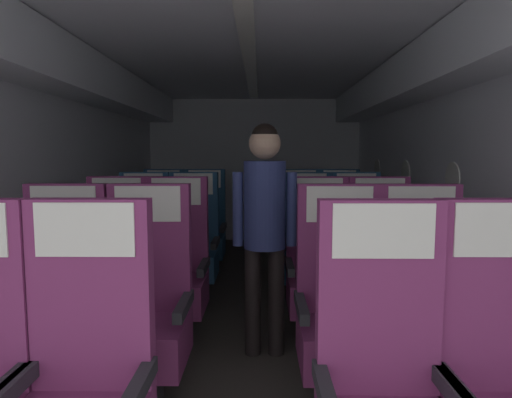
# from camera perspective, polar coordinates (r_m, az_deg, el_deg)

# --- Properties ---
(ground) EXTENTS (3.59, 7.26, 0.02)m
(ground) POSITION_cam_1_polar(r_m,az_deg,el_deg) (3.80, -1.00, -15.50)
(ground) COLOR #3D3833
(fuselage_shell) EXTENTS (3.47, 6.91, 2.30)m
(fuselage_shell) POSITION_cam_1_polar(r_m,az_deg,el_deg) (3.81, -0.92, 10.33)
(fuselage_shell) COLOR silver
(fuselage_shell) RESTS_ON ground
(seat_a_left_aisle) EXTENTS (0.49, 0.47, 1.20)m
(seat_a_left_aisle) POSITION_cam_1_polar(r_m,az_deg,el_deg) (1.83, -21.82, -22.82)
(seat_a_left_aisle) COLOR #38383D
(seat_a_left_aisle) RESTS_ON ground
(seat_a_right_aisle) EXTENTS (0.49, 0.47, 1.20)m
(seat_a_right_aisle) POSITION_cam_1_polar(r_m,az_deg,el_deg) (1.94, 30.11, -21.49)
(seat_a_right_aisle) COLOR #38383D
(seat_a_right_aisle) RESTS_ON ground
(seat_b_left_window) EXTENTS (0.49, 0.47, 1.20)m
(seat_b_left_window) POSITION_cam_1_polar(r_m,az_deg,el_deg) (2.72, -24.09, -13.27)
(seat_b_left_window) COLOR #38383D
(seat_b_left_window) RESTS_ON ground
(seat_b_left_aisle) EXTENTS (0.49, 0.47, 1.20)m
(seat_b_left_aisle) POSITION_cam_1_polar(r_m,az_deg,el_deg) (2.56, -14.12, -14.13)
(seat_b_left_aisle) COLOR #38383D
(seat_b_left_aisle) RESTS_ON ground
(seat_b_right_aisle) EXTENTS (0.49, 0.47, 1.20)m
(seat_b_right_aisle) POSITION_cam_1_polar(r_m,az_deg,el_deg) (2.63, 20.96, -13.81)
(seat_b_right_aisle) COLOR #38383D
(seat_b_right_aisle) RESTS_ON ground
(seat_b_right_window) EXTENTS (0.49, 0.47, 1.20)m
(seat_b_right_window) POSITION_cam_1_polar(r_m,az_deg,el_deg) (2.51, 10.96, -14.46)
(seat_b_right_window) COLOR #38383D
(seat_b_right_window) RESTS_ON ground
(seat_c_left_window) EXTENTS (0.49, 0.47, 1.20)m
(seat_c_left_window) POSITION_cam_1_polar(r_m,az_deg,el_deg) (3.47, -17.88, -8.93)
(seat_c_left_window) COLOR #38383D
(seat_c_left_window) RESTS_ON ground
(seat_c_left_aisle) EXTENTS (0.49, 0.47, 1.20)m
(seat_c_left_aisle) POSITION_cam_1_polar(r_m,az_deg,el_deg) (3.33, -10.48, -9.36)
(seat_c_left_aisle) COLOR #38383D
(seat_c_left_aisle) RESTS_ON ground
(seat_c_right_aisle) EXTENTS (0.49, 0.47, 1.20)m
(seat_c_right_aisle) POSITION_cam_1_polar(r_m,az_deg,el_deg) (3.40, 15.98, -9.18)
(seat_c_right_aisle) COLOR #38383D
(seat_c_right_aisle) RESTS_ON ground
(seat_c_right_window) EXTENTS (0.49, 0.47, 1.20)m
(seat_c_right_window) POSITION_cam_1_polar(r_m,az_deg,el_deg) (3.32, 8.15, -9.39)
(seat_c_right_window) COLOR #38383D
(seat_c_right_window) RESTS_ON ground
(seat_d_left_window) EXTENTS (0.49, 0.47, 1.20)m
(seat_d_left_window) POSITION_cam_1_polar(r_m,az_deg,el_deg) (4.24, -14.59, -6.18)
(seat_d_left_window) COLOR #38383D
(seat_d_left_window) RESTS_ON ground
(seat_d_left_aisle) EXTENTS (0.49, 0.47, 1.20)m
(seat_d_left_aisle) POSITION_cam_1_polar(r_m,az_deg,el_deg) (4.17, -8.25, -6.27)
(seat_d_left_aisle) COLOR #38383D
(seat_d_left_aisle) RESTS_ON ground
(seat_d_right_aisle) EXTENTS (0.49, 0.47, 1.20)m
(seat_d_right_aisle) POSITION_cam_1_polar(r_m,az_deg,el_deg) (4.21, 13.03, -6.25)
(seat_d_right_aisle) COLOR #38383D
(seat_d_right_aisle) RESTS_ON ground
(seat_d_right_window) EXTENTS (0.49, 0.47, 1.20)m
(seat_d_right_window) POSITION_cam_1_polar(r_m,az_deg,el_deg) (4.12, 6.67, -6.40)
(seat_d_right_window) COLOR #38383D
(seat_d_right_window) RESTS_ON ground
(seat_e_left_window) EXTENTS (0.49, 0.47, 1.20)m
(seat_e_left_window) POSITION_cam_1_polar(r_m,az_deg,el_deg) (5.05, -12.06, -4.21)
(seat_e_left_window) COLOR #38383D
(seat_e_left_window) RESTS_ON ground
(seat_e_left_aisle) EXTENTS (0.49, 0.47, 1.20)m
(seat_e_left_aisle) POSITION_cam_1_polar(r_m,az_deg,el_deg) (4.99, -6.78, -4.25)
(seat_e_left_aisle) COLOR #38383D
(seat_e_left_aisle) RESTS_ON ground
(seat_e_right_aisle) EXTENTS (0.49, 0.47, 1.20)m
(seat_e_right_aisle) POSITION_cam_1_polar(r_m,az_deg,el_deg) (5.03, 10.91, -4.24)
(seat_e_right_aisle) COLOR #38383D
(seat_e_right_aisle) RESTS_ON ground
(seat_e_right_window) EXTENTS (0.49, 0.47, 1.20)m
(seat_e_right_window) POSITION_cam_1_polar(r_m,az_deg,el_deg) (4.97, 5.74, -4.29)
(seat_e_right_window) COLOR #38383D
(seat_e_right_window) RESTS_ON ground
(flight_attendant) EXTENTS (0.43, 0.28, 1.57)m
(flight_attendant) POSITION_cam_1_polar(r_m,az_deg,el_deg) (2.92, 1.14, -2.09)
(flight_attendant) COLOR black
(flight_attendant) RESTS_ON ground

